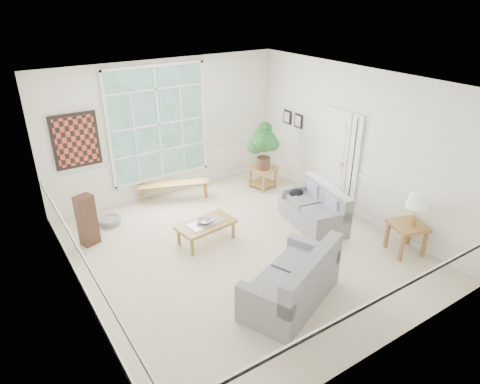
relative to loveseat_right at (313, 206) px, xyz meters
name	(u,v)px	position (x,y,z in m)	size (l,w,h in m)	color
floor	(241,249)	(-1.69, 0.02, -0.41)	(5.50, 6.00, 0.01)	beige
ceiling	(242,83)	(-1.69, 0.02, 2.60)	(5.50, 6.00, 0.02)	white
wall_back	(167,129)	(-1.69, 3.02, 1.10)	(5.50, 0.02, 3.00)	white
wall_front	(385,260)	(-1.69, -2.98, 1.10)	(5.50, 0.02, 3.00)	white
wall_left	(73,217)	(-4.44, 0.02, 1.10)	(0.02, 6.00, 3.00)	white
wall_right	(356,144)	(1.06, 0.02, 1.10)	(0.02, 6.00, 3.00)	white
window_back	(158,124)	(-1.89, 2.98, 1.25)	(2.30, 0.08, 2.40)	white
entry_door	(332,156)	(1.02, 0.62, 0.65)	(0.08, 0.90, 2.10)	white
door_sidelight	(354,161)	(1.02, -0.01, 0.75)	(0.08, 0.26, 1.90)	white
wall_art	(76,141)	(-3.64, 2.97, 1.20)	(0.90, 0.06, 1.10)	maroon
wall_frame_near	(298,121)	(1.02, 1.77, 1.15)	(0.04, 0.26, 0.32)	black
wall_frame_far	(287,117)	(1.02, 2.17, 1.15)	(0.04, 0.26, 0.32)	black
loveseat_right	(313,206)	(0.00, 0.00, 0.00)	(0.77, 1.49, 0.81)	gray
loveseat_front	(291,276)	(-1.86, -1.56, 0.05)	(1.68, 0.87, 0.91)	gray
coffee_table	(206,232)	(-2.10, 0.60, -0.21)	(1.07, 0.58, 0.40)	olive
pewter_bowl	(205,221)	(-2.11, 0.63, 0.04)	(0.35, 0.35, 0.09)	#9F9FA4
window_bench	(174,191)	(-1.81, 2.59, -0.22)	(1.58, 0.31, 0.37)	olive
end_table	(263,177)	(0.21, 1.98, -0.14)	(0.53, 0.53, 0.53)	olive
houseplant	(264,146)	(0.15, 1.90, 0.67)	(0.63, 0.63, 1.08)	#215826
side_table	(406,238)	(0.71, -1.65, -0.12)	(0.56, 0.56, 0.58)	olive
table_lamp	(416,209)	(0.71, -1.73, 0.49)	(0.37, 0.37, 0.64)	white
pet_bed	(110,221)	(-3.40, 2.26, -0.34)	(0.46, 0.46, 0.14)	gray
floor_speaker	(87,220)	(-3.94, 1.74, 0.08)	(0.30, 0.24, 0.98)	#3F271B
cat	(297,193)	(0.01, 0.53, 0.09)	(0.33, 0.23, 0.15)	black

